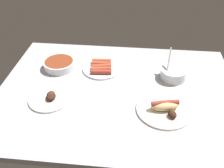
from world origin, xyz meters
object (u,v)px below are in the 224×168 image
bowl_coleslaw (173,73)px  plate_grilled_meat (50,98)px  plate_hotdog_assembled (165,108)px  plate_sausages (102,68)px  bowl_chili (59,64)px

bowl_coleslaw → plate_grilled_meat: 64.36cm
plate_hotdog_assembled → plate_sausages: bearing=-42.7°
plate_hotdog_assembled → bowl_chili: (56.82, -29.98, 0.75)cm
bowl_coleslaw → plate_grilled_meat: bearing=21.9°
bowl_chili → bowl_coleslaw: 62.61cm
bowl_coleslaw → plate_sausages: bearing=-6.3°
bowl_coleslaw → plate_sausages: (38.65, -4.29, -1.82)cm
plate_hotdog_assembled → bowl_chili: size_ratio=1.45×
bowl_coleslaw → plate_grilled_meat: bowl_coleslaw is taller
plate_hotdog_assembled → plate_grilled_meat: 54.04cm
plate_hotdog_assembled → plate_sausages: size_ratio=1.22×
plate_hotdog_assembled → bowl_chili: 64.24cm
bowl_coleslaw → plate_grilled_meat: (59.66, 24.04, -2.11)cm
plate_sausages → bowl_chili: bearing=1.1°
plate_hotdog_assembled → plate_grilled_meat: (53.99, -2.09, -0.69)cm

